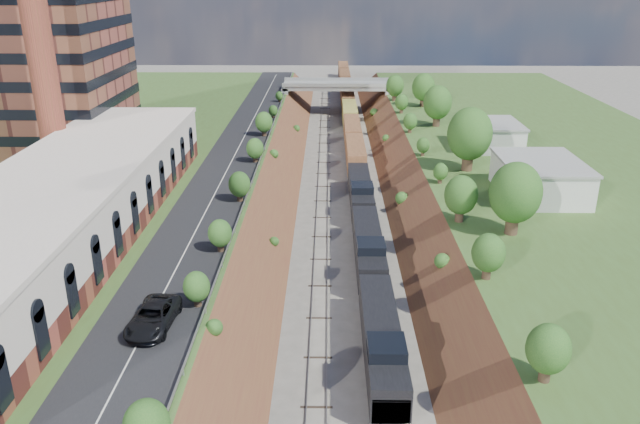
% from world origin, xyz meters
% --- Properties ---
extents(platform_left, '(44.00, 180.00, 5.00)m').
position_xyz_m(platform_left, '(-33.00, 60.00, 2.50)').
color(platform_left, '#3D5623').
rests_on(platform_left, ground).
extents(platform_right, '(44.00, 180.00, 5.00)m').
position_xyz_m(platform_right, '(33.00, 60.00, 2.50)').
color(platform_right, '#3D5623').
rests_on(platform_right, ground).
extents(embankment_left, '(10.00, 180.00, 10.00)m').
position_xyz_m(embankment_left, '(-11.00, 60.00, 0.00)').
color(embankment_left, brown).
rests_on(embankment_left, ground).
extents(embankment_right, '(10.00, 180.00, 10.00)m').
position_xyz_m(embankment_right, '(11.00, 60.00, 0.00)').
color(embankment_right, brown).
rests_on(embankment_right, ground).
extents(rail_left_track, '(1.58, 180.00, 0.18)m').
position_xyz_m(rail_left_track, '(-2.60, 60.00, 0.09)').
color(rail_left_track, gray).
rests_on(rail_left_track, ground).
extents(rail_right_track, '(1.58, 180.00, 0.18)m').
position_xyz_m(rail_right_track, '(2.60, 60.00, 0.09)').
color(rail_right_track, gray).
rests_on(rail_right_track, ground).
extents(road, '(8.00, 180.00, 0.10)m').
position_xyz_m(road, '(-15.50, 60.00, 5.05)').
color(road, black).
rests_on(road, platform_left).
extents(guardrail, '(0.10, 171.00, 0.70)m').
position_xyz_m(guardrail, '(-11.40, 59.80, 5.55)').
color(guardrail, '#99999E').
rests_on(guardrail, platform_left).
extents(commercial_building, '(14.30, 62.30, 7.00)m').
position_xyz_m(commercial_building, '(-28.00, 38.00, 8.51)').
color(commercial_building, brown).
rests_on(commercial_building, platform_left).
extents(smokestack, '(3.20, 3.20, 40.00)m').
position_xyz_m(smokestack, '(-36.00, 56.00, 25.00)').
color(smokestack, brown).
rests_on(smokestack, platform_left).
extents(overpass, '(24.50, 8.30, 7.40)m').
position_xyz_m(overpass, '(0.00, 122.00, 4.92)').
color(overpass, gray).
rests_on(overpass, ground).
extents(white_building_near, '(9.00, 12.00, 4.00)m').
position_xyz_m(white_building_near, '(23.50, 52.00, 7.00)').
color(white_building_near, silver).
rests_on(white_building_near, platform_right).
extents(white_building_far, '(8.00, 10.00, 3.60)m').
position_xyz_m(white_building_far, '(23.00, 74.00, 6.80)').
color(white_building_far, silver).
rests_on(white_building_far, platform_right).
extents(tree_right_large, '(5.25, 5.25, 7.61)m').
position_xyz_m(tree_right_large, '(17.00, 40.00, 9.38)').
color(tree_right_large, '#473323').
rests_on(tree_right_large, platform_right).
extents(tree_left_crest, '(2.45, 2.45, 3.55)m').
position_xyz_m(tree_left_crest, '(-11.80, 20.00, 7.04)').
color(tree_left_crest, '#473323').
rests_on(tree_left_crest, platform_left).
extents(freight_train, '(2.89, 163.41, 4.55)m').
position_xyz_m(freight_train, '(2.60, 100.62, 2.53)').
color(freight_train, black).
rests_on(freight_train, ground).
extents(suv, '(3.31, 6.45, 1.74)m').
position_xyz_m(suv, '(-14.89, 21.34, 5.97)').
color(suv, black).
rests_on(suv, road).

